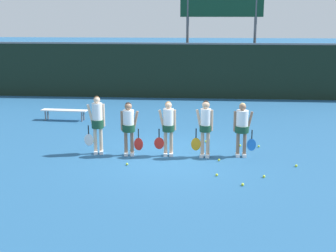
# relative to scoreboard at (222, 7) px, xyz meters

# --- Properties ---
(ground_plane) EXTENTS (140.00, 140.00, 0.00)m
(ground_plane) POSITION_rel_scoreboard_xyz_m (-1.85, -10.76, -4.45)
(ground_plane) COLOR #235684
(fence_windscreen) EXTENTS (60.00, 0.08, 2.74)m
(fence_windscreen) POSITION_rel_scoreboard_xyz_m (-1.85, -1.04, -3.07)
(fence_windscreen) COLOR black
(fence_windscreen) RESTS_ON ground_plane
(scoreboard) EXTENTS (4.12, 0.15, 5.70)m
(scoreboard) POSITION_rel_scoreboard_xyz_m (0.00, 0.00, 0.00)
(scoreboard) COLOR #515156
(scoreboard) RESTS_ON ground_plane
(bench_courtside) EXTENTS (1.84, 0.47, 0.42)m
(bench_courtside) POSITION_rel_scoreboard_xyz_m (-6.29, -6.39, -4.08)
(bench_courtside) COLOR silver
(bench_courtside) RESTS_ON ground_plane
(player_0) EXTENTS (0.63, 0.36, 1.76)m
(player_0) POSITION_rel_scoreboard_xyz_m (-3.97, -10.75, -3.42)
(player_0) COLOR beige
(player_0) RESTS_ON ground_plane
(player_1) EXTENTS (0.65, 0.38, 1.60)m
(player_1) POSITION_rel_scoreboard_xyz_m (-3.01, -10.83, -3.51)
(player_1) COLOR #8C664C
(player_1) RESTS_ON ground_plane
(player_2) EXTENTS (0.64, 0.35, 1.63)m
(player_2) POSITION_rel_scoreboard_xyz_m (-1.85, -10.80, -3.50)
(player_2) COLOR tan
(player_2) RESTS_ON ground_plane
(player_3) EXTENTS (0.63, 0.34, 1.68)m
(player_3) POSITION_rel_scoreboard_xyz_m (-0.76, -10.83, -3.46)
(player_3) COLOR tan
(player_3) RESTS_ON ground_plane
(player_4) EXTENTS (0.68, 0.41, 1.61)m
(player_4) POSITION_rel_scoreboard_xyz_m (0.31, -10.71, -3.50)
(player_4) COLOR #8C664C
(player_4) RESTS_ON ground_plane
(tennis_ball_0) EXTENTS (0.07, 0.07, 0.07)m
(tennis_ball_0) POSITION_rel_scoreboard_xyz_m (-2.92, -11.80, -4.42)
(tennis_ball_0) COLOR #CCE033
(tennis_ball_0) RESTS_ON ground_plane
(tennis_ball_1) EXTENTS (0.06, 0.06, 0.06)m
(tennis_ball_1) POSITION_rel_scoreboard_xyz_m (-4.39, -9.51, -4.42)
(tennis_ball_1) COLOR #CCE033
(tennis_ball_1) RESTS_ON ground_plane
(tennis_ball_2) EXTENTS (0.07, 0.07, 0.07)m
(tennis_ball_2) POSITION_rel_scoreboard_xyz_m (0.17, -13.17, -4.41)
(tennis_ball_2) COLOR #CCE033
(tennis_ball_2) RESTS_ON ground_plane
(tennis_ball_3) EXTENTS (0.07, 0.07, 0.07)m
(tennis_ball_3) POSITION_rel_scoreboard_xyz_m (-3.03, -10.39, -4.42)
(tennis_ball_3) COLOR #CCE033
(tennis_ball_3) RESTS_ON ground_plane
(tennis_ball_4) EXTENTS (0.07, 0.07, 0.07)m
(tennis_ball_4) POSITION_rel_scoreboard_xyz_m (0.36, -9.66, -4.42)
(tennis_ball_4) COLOR #CCE033
(tennis_ball_4) RESTS_ON ground_plane
(tennis_ball_5) EXTENTS (0.07, 0.07, 0.07)m
(tennis_ball_5) POSITION_rel_scoreboard_xyz_m (-0.35, -11.22, -4.42)
(tennis_ball_5) COLOR #CCE033
(tennis_ball_5) RESTS_ON ground_plane
(tennis_ball_6) EXTENTS (0.07, 0.07, 0.07)m
(tennis_ball_6) POSITION_rel_scoreboard_xyz_m (1.75, -11.59, -4.42)
(tennis_ball_6) COLOR #CCE033
(tennis_ball_6) RESTS_ON ground_plane
(tennis_ball_7) EXTENTS (0.07, 0.07, 0.07)m
(tennis_ball_7) POSITION_rel_scoreboard_xyz_m (0.76, -12.54, -4.42)
(tennis_ball_7) COLOR #CCE033
(tennis_ball_7) RESTS_ON ground_plane
(tennis_ball_8) EXTENTS (0.06, 0.06, 0.06)m
(tennis_ball_8) POSITION_rel_scoreboard_xyz_m (-1.82, -9.99, -4.42)
(tennis_ball_8) COLOR #CCE033
(tennis_ball_8) RESTS_ON ground_plane
(tennis_ball_9) EXTENTS (0.07, 0.07, 0.07)m
(tennis_ball_9) POSITION_rel_scoreboard_xyz_m (-0.45, -12.51, -4.42)
(tennis_ball_9) COLOR #CCE033
(tennis_ball_9) RESTS_ON ground_plane
(tennis_ball_10) EXTENTS (0.07, 0.07, 0.07)m
(tennis_ball_10) POSITION_rel_scoreboard_xyz_m (-0.72, -9.25, -4.42)
(tennis_ball_10) COLOR #CCE033
(tennis_ball_10) RESTS_ON ground_plane
(tennis_ball_11) EXTENTS (0.07, 0.07, 0.07)m
(tennis_ball_11) POSITION_rel_scoreboard_xyz_m (0.94, -9.70, -4.42)
(tennis_ball_11) COLOR #CCE033
(tennis_ball_11) RESTS_ON ground_plane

